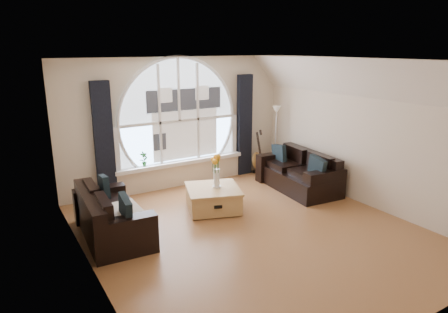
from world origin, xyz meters
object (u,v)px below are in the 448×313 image
(sofa_left, at_px, (112,212))
(sofa_right, at_px, (298,171))
(potted_plant, at_px, (144,159))
(coffee_chest, at_px, (213,198))
(floor_lamp, at_px, (276,141))
(guitar, at_px, (257,151))
(vase_flowers, at_px, (217,167))

(sofa_left, relative_size, sofa_right, 0.97)
(sofa_right, relative_size, potted_plant, 5.78)
(coffee_chest, distance_m, floor_lamp, 2.60)
(coffee_chest, distance_m, guitar, 2.42)
(potted_plant, bearing_deg, guitar, -3.26)
(potted_plant, bearing_deg, floor_lamp, -7.92)
(sofa_left, xyz_separation_m, sofa_right, (3.92, 0.12, 0.00))
(floor_lamp, height_order, guitar, floor_lamp)
(coffee_chest, xyz_separation_m, floor_lamp, (2.29, 1.09, 0.57))
(sofa_left, height_order, vase_flowers, vase_flowers)
(sofa_left, distance_m, sofa_right, 3.92)
(sofa_left, bearing_deg, floor_lamp, 19.66)
(vase_flowers, xyz_separation_m, floor_lamp, (2.22, 1.11, -0.01))
(floor_lamp, bearing_deg, vase_flowers, -153.47)
(vase_flowers, bearing_deg, coffee_chest, 167.65)
(vase_flowers, height_order, guitar, vase_flowers)
(sofa_right, relative_size, vase_flowers, 2.52)
(coffee_chest, bearing_deg, sofa_left, -157.53)
(guitar, distance_m, potted_plant, 2.72)
(guitar, bearing_deg, vase_flowers, -166.33)
(potted_plant, bearing_deg, sofa_right, -28.42)
(guitar, xyz_separation_m, potted_plant, (-2.71, 0.15, 0.17))
(coffee_chest, bearing_deg, sofa_right, 19.37)
(sofa_right, distance_m, floor_lamp, 1.18)
(sofa_right, xyz_separation_m, floor_lamp, (0.25, 1.09, 0.40))
(sofa_right, xyz_separation_m, potted_plant, (-2.78, 1.51, 0.30))
(sofa_right, bearing_deg, sofa_left, -173.10)
(sofa_left, bearing_deg, guitar, 24.46)
(sofa_left, relative_size, potted_plant, 5.60)
(vase_flowers, distance_m, potted_plant, 1.73)
(sofa_right, distance_m, coffee_chest, 2.05)
(sofa_left, bearing_deg, sofa_right, 5.29)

